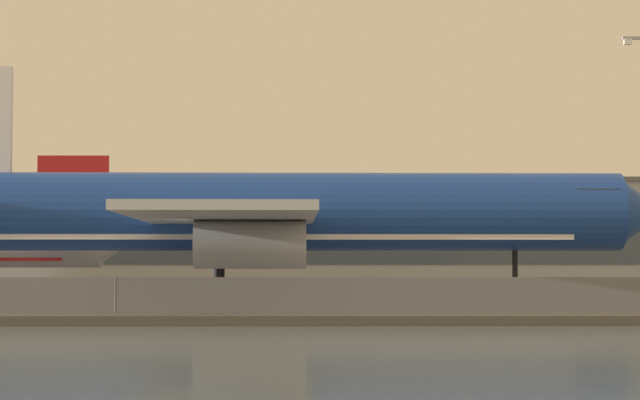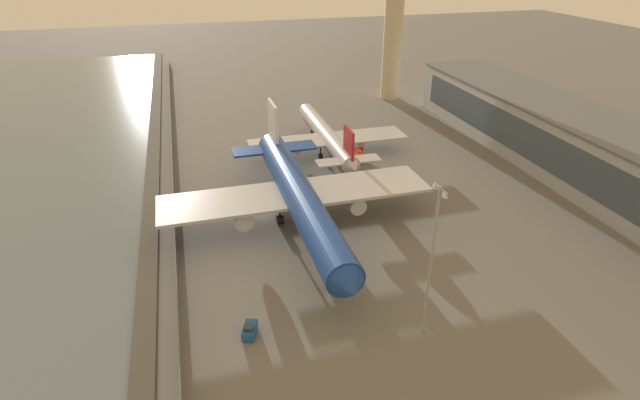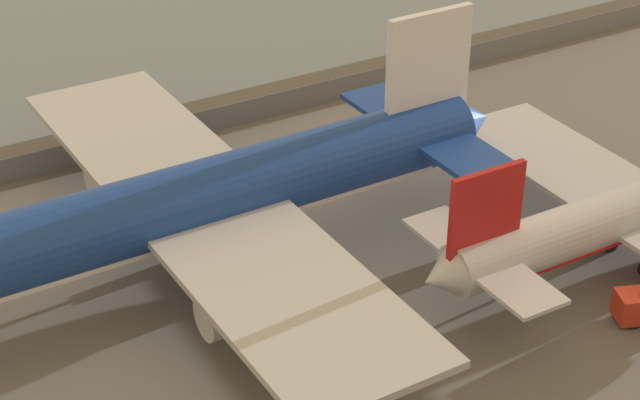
# 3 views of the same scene
# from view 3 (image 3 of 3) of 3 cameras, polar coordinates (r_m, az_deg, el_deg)

# --- Properties ---
(ground_plane) EXTENTS (500.00, 500.00, 0.00)m
(ground_plane) POSITION_cam_3_polar(r_m,az_deg,el_deg) (86.47, -4.44, -1.31)
(ground_plane) COLOR #66635E
(shoreline_seawall) EXTENTS (320.00, 3.00, 0.50)m
(shoreline_seawall) POSITION_cam_3_polar(r_m,az_deg,el_deg) (102.95, -9.56, 4.05)
(shoreline_seawall) COLOR #474238
(shoreline_seawall) RESTS_ON ground
(perimeter_fence) EXTENTS (280.00, 0.10, 2.34)m
(perimeter_fence) POSITION_cam_3_polar(r_m,az_deg,el_deg) (98.76, -8.62, 3.53)
(perimeter_fence) COLOR slate
(perimeter_fence) RESTS_ON ground
(cargo_jet_blue) EXTENTS (56.63, 48.03, 17.18)m
(cargo_jet_blue) POSITION_cam_3_polar(r_m,az_deg,el_deg) (76.46, -7.38, -0.38)
(cargo_jet_blue) COLOR #193D93
(cargo_jet_blue) RESTS_ON ground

